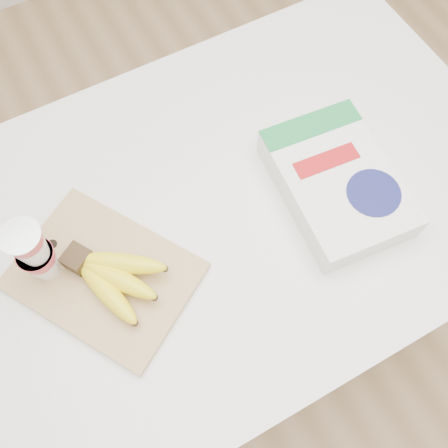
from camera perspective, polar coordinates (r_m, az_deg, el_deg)
name	(u,v)px	position (r m, az deg, el deg)	size (l,w,h in m)	color
room	(236,67)	(0.73, 1.37, 17.49)	(4.00, 4.00, 4.00)	tan
table	(230,274)	(1.49, 0.64, -5.77)	(1.27, 0.85, 0.96)	silver
cutting_board	(104,275)	(1.01, -13.53, -5.73)	(0.25, 0.34, 0.02)	tan
bananas	(112,276)	(0.97, -12.68, -5.82)	(0.19, 0.21, 0.06)	#382816
yogurt_stack	(34,252)	(0.95, -20.90, -3.04)	(0.07, 0.07, 0.17)	white
cereal_box	(337,183)	(1.06, 12.80, 4.63)	(0.25, 0.34, 0.07)	white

